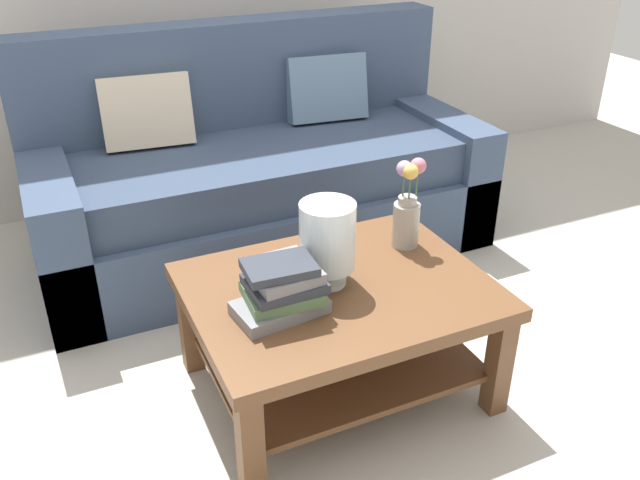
{
  "coord_description": "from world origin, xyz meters",
  "views": [
    {
      "loc": [
        -0.86,
        -2.07,
        1.66
      ],
      "look_at": [
        0.01,
        -0.2,
        0.54
      ],
      "focal_mm": 37.74,
      "sensor_mm": 36.0,
      "label": 1
    }
  ],
  "objects_px": {
    "book_stack_main": "(282,288)",
    "couch": "(259,177)",
    "flower_pitcher": "(407,210)",
    "glass_hurricane_vase": "(327,238)",
    "coffee_table": "(338,314)"
  },
  "relations": [
    {
      "from": "coffee_table",
      "to": "glass_hurricane_vase",
      "type": "bearing_deg",
      "value": 131.1
    },
    {
      "from": "book_stack_main",
      "to": "flower_pitcher",
      "type": "bearing_deg",
      "value": 19.95
    },
    {
      "from": "couch",
      "to": "flower_pitcher",
      "type": "relative_size",
      "value": 6.19
    },
    {
      "from": "coffee_table",
      "to": "book_stack_main",
      "type": "xyz_separation_m",
      "value": [
        -0.23,
        -0.06,
        0.21
      ]
    },
    {
      "from": "couch",
      "to": "glass_hurricane_vase",
      "type": "bearing_deg",
      "value": -98.33
    },
    {
      "from": "book_stack_main",
      "to": "glass_hurricane_vase",
      "type": "relative_size",
      "value": 1.02
    },
    {
      "from": "coffee_table",
      "to": "book_stack_main",
      "type": "relative_size",
      "value": 3.33
    },
    {
      "from": "glass_hurricane_vase",
      "to": "couch",
      "type": "bearing_deg",
      "value": 81.67
    },
    {
      "from": "book_stack_main",
      "to": "couch",
      "type": "bearing_deg",
      "value": 73.24
    },
    {
      "from": "glass_hurricane_vase",
      "to": "flower_pitcher",
      "type": "xyz_separation_m",
      "value": [
        0.38,
        0.12,
        -0.03
      ]
    },
    {
      "from": "couch",
      "to": "flower_pitcher",
      "type": "distance_m",
      "value": 1.05
    },
    {
      "from": "glass_hurricane_vase",
      "to": "coffee_table",
      "type": "bearing_deg",
      "value": -48.9
    },
    {
      "from": "coffee_table",
      "to": "glass_hurricane_vase",
      "type": "xyz_separation_m",
      "value": [
        -0.03,
        0.03,
        0.29
      ]
    },
    {
      "from": "coffee_table",
      "to": "flower_pitcher",
      "type": "xyz_separation_m",
      "value": [
        0.35,
        0.15,
        0.26
      ]
    },
    {
      "from": "book_stack_main",
      "to": "flower_pitcher",
      "type": "distance_m",
      "value": 0.62
    }
  ]
}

